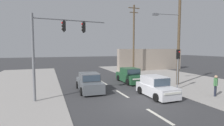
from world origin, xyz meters
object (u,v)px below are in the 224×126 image
object	(u,v)px
utility_pole_background_right	(134,38)
utility_pole_midground_right	(178,33)
hatchback_receding_far	(156,87)
pedestrian_at_kerb	(216,84)
traffic_signal_mast	(53,41)
pedestal_signal_right_kerb	(178,62)
sedan_kerbside_parked	(89,83)
sedan_oncoming_near	(130,76)

from	to	relation	value
utility_pole_background_right	utility_pole_midground_right	bearing A→B (deg)	-91.06
hatchback_receding_far	pedestrian_at_kerb	bearing A→B (deg)	-21.11
traffic_signal_mast	hatchback_receding_far	bearing A→B (deg)	-14.40
utility_pole_background_right	traffic_signal_mast	world-z (taller)	utility_pole_background_right
utility_pole_midground_right	hatchback_receding_far	size ratio (longest dim) A/B	2.65
utility_pole_midground_right	pedestal_signal_right_kerb	xyz separation A→B (m)	(-1.33, -1.70, -2.77)
utility_pole_background_right	pedestrian_at_kerb	bearing A→B (deg)	-91.72
traffic_signal_mast	pedestrian_at_kerb	distance (m)	12.46
pedestal_signal_right_kerb	hatchback_receding_far	bearing A→B (deg)	-157.80
sedan_kerbside_parked	pedestrian_at_kerb	world-z (taller)	pedestrian_at_kerb
traffic_signal_mast	hatchback_receding_far	world-z (taller)	traffic_signal_mast
pedestal_signal_right_kerb	sedan_kerbside_parked	bearing A→B (deg)	163.84
hatchback_receding_far	pedestrian_at_kerb	world-z (taller)	pedestrian_at_kerb
utility_pole_midground_right	pedestrian_at_kerb	bearing A→B (deg)	-93.13
utility_pole_background_right	sedan_oncoming_near	distance (m)	9.34
pedestrian_at_kerb	hatchback_receding_far	bearing A→B (deg)	158.89
utility_pole_midground_right	traffic_signal_mast	distance (m)	11.87
pedestrian_at_kerb	utility_pole_background_right	bearing A→B (deg)	88.28
sedan_kerbside_parked	pedestrian_at_kerb	bearing A→B (deg)	-30.53
traffic_signal_mast	sedan_kerbside_parked	bearing A→B (deg)	28.25
traffic_signal_mast	pedestal_signal_right_kerb	bearing A→B (deg)	-3.33
hatchback_receding_far	sedan_oncoming_near	bearing A→B (deg)	84.08
traffic_signal_mast	utility_pole_midground_right	bearing A→B (deg)	5.30
utility_pole_midground_right	sedan_oncoming_near	world-z (taller)	utility_pole_midground_right
utility_pole_midground_right	pedestrian_at_kerb	world-z (taller)	utility_pole_midground_right
sedan_oncoming_near	pedestrian_at_kerb	bearing A→B (deg)	-63.75
utility_pole_midground_right	traffic_signal_mast	bearing A→B (deg)	-174.70
sedan_oncoming_near	hatchback_receding_far	bearing A→B (deg)	-95.92
pedestal_signal_right_kerb	sedan_oncoming_near	xyz separation A→B (m)	(-2.53, 4.42, -1.71)
sedan_oncoming_near	utility_pole_midground_right	bearing A→B (deg)	-35.22
utility_pole_background_right	traffic_signal_mast	bearing A→B (deg)	-137.75
sedan_oncoming_near	sedan_kerbside_parked	world-z (taller)	same
pedestal_signal_right_kerb	pedestrian_at_kerb	bearing A→B (deg)	-69.48
traffic_signal_mast	pedestrian_at_kerb	world-z (taller)	traffic_signal_mast
hatchback_receding_far	pedestrian_at_kerb	distance (m)	4.51
pedestal_signal_right_kerb	hatchback_receding_far	size ratio (longest dim) A/B	0.98
sedan_kerbside_parked	pedestrian_at_kerb	xyz separation A→B (m)	(8.60, -5.07, 0.22)
pedestal_signal_right_kerb	hatchback_receding_far	world-z (taller)	pedestal_signal_right_kerb
utility_pole_background_right	pedestal_signal_right_kerb	xyz separation A→B (m)	(-1.51, -11.47, -2.90)
utility_pole_background_right	sedan_kerbside_parked	size ratio (longest dim) A/B	2.36
utility_pole_midground_right	utility_pole_background_right	xyz separation A→B (m)	(0.18, 9.77, 0.13)
pedestal_signal_right_kerb	sedan_oncoming_near	size ratio (longest dim) A/B	0.83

